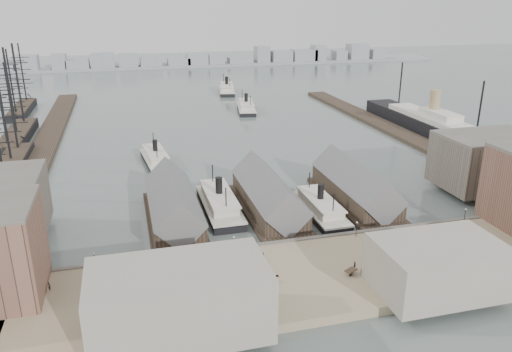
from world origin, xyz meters
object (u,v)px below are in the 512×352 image
object	(u,v)px
tram	(472,237)
ocean_steamer	(432,125)
horse_cart_center	(270,279)
horse_cart_right	(360,272)
horse_cart_left	(105,292)
ferry_docked_west	(219,203)

from	to	relation	value
tram	ocean_steamer	bearing A→B (deg)	53.27
horse_cart_center	horse_cart_right	xyz separation A→B (m)	(18.74, -2.21, -0.03)
horse_cart_left	horse_cart_right	size ratio (longest dim) A/B	1.01
tram	horse_cart_center	xyz separation A→B (m)	(-50.17, -4.12, -0.94)
horse_cart_left	horse_cart_right	bearing A→B (deg)	-70.14
tram	horse_cart_left	bearing A→B (deg)	172.33
ocean_steamer	horse_cart_left	world-z (taller)	ocean_steamer
tram	horse_cart_center	distance (m)	50.35
ferry_docked_west	horse_cart_right	xyz separation A→B (m)	(20.92, -44.39, 0.32)
horse_cart_right	horse_cart_center	bearing A→B (deg)	56.20
tram	horse_cart_center	size ratio (longest dim) A/B	1.98
horse_cart_right	tram	bearing A→B (deg)	-105.70
horse_cart_left	horse_cart_center	bearing A→B (deg)	-70.08
ferry_docked_west	ocean_steamer	xyz separation A→B (m)	(105.00, 57.86, 1.67)
ferry_docked_west	ocean_steamer	bearing A→B (deg)	28.86
ferry_docked_west	horse_cart_center	distance (m)	42.24
horse_cart_right	ocean_steamer	bearing A→B (deg)	-66.51
ocean_steamer	ferry_docked_west	bearing A→B (deg)	-151.14
tram	horse_cart_right	xyz separation A→B (m)	(-31.42, -6.33, -0.97)
ferry_docked_west	horse_cart_center	bearing A→B (deg)	-87.04
tram	horse_cart_right	world-z (taller)	tram
tram	horse_cart_left	size ratio (longest dim) A/B	2.06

